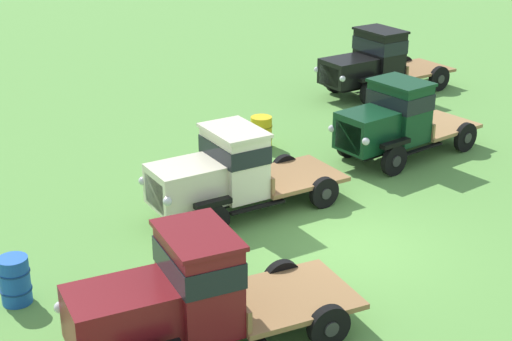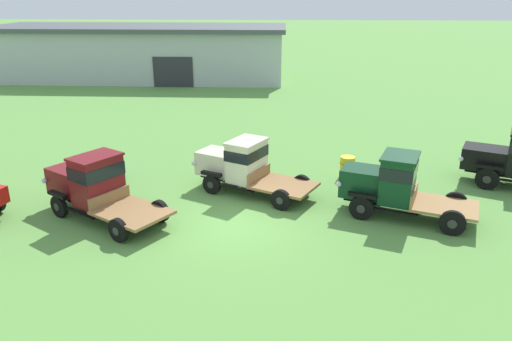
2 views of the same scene
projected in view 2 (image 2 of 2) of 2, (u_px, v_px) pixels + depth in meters
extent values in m
plane|color=#5B9342|center=(236.00, 225.00, 16.70)|extent=(240.00, 240.00, 0.00)
cube|color=#B2B7BC|center=(140.00, 54.00, 43.70)|extent=(24.76, 8.17, 4.15)
cube|color=#474C51|center=(138.00, 28.00, 42.93)|extent=(25.36, 8.97, 0.36)
cube|color=#2D2D33|center=(173.00, 72.00, 39.94)|extent=(3.20, 0.08, 2.40)
cylinder|color=black|center=(59.00, 206.00, 17.21)|extent=(0.75, 0.57, 0.78)
cylinder|color=#2D2D2D|center=(57.00, 207.00, 17.13)|extent=(0.25, 0.17, 0.27)
cylinder|color=black|center=(101.00, 191.00, 18.55)|extent=(0.75, 0.57, 0.78)
cylinder|color=#2D2D2D|center=(103.00, 190.00, 18.63)|extent=(0.25, 0.17, 0.27)
cylinder|color=black|center=(118.00, 230.00, 15.49)|extent=(0.75, 0.57, 0.78)
cylinder|color=#2D2D2D|center=(116.00, 231.00, 15.42)|extent=(0.25, 0.17, 0.27)
cylinder|color=black|center=(160.00, 211.00, 16.83)|extent=(0.75, 0.57, 0.78)
cylinder|color=#2D2D2D|center=(162.00, 210.00, 16.91)|extent=(0.25, 0.17, 0.27)
cube|color=black|center=(106.00, 206.00, 17.07)|extent=(4.40, 3.32, 0.12)
cube|color=maroon|center=(74.00, 181.00, 17.81)|extent=(2.09, 1.95, 0.95)
cube|color=silver|center=(61.00, 177.00, 18.28)|extent=(0.58, 0.84, 0.71)
sphere|color=silver|center=(44.00, 181.00, 17.76)|extent=(0.20, 0.20, 0.20)
sphere|color=silver|center=(76.00, 170.00, 18.76)|extent=(0.20, 0.20, 0.20)
cube|color=black|center=(57.00, 195.00, 17.06)|extent=(0.86, 0.65, 0.12)
cube|color=black|center=(100.00, 180.00, 18.40)|extent=(0.86, 0.65, 0.12)
cube|color=maroon|center=(98.00, 180.00, 16.95)|extent=(1.69, 1.85, 1.60)
cube|color=black|center=(96.00, 170.00, 16.83)|extent=(1.74, 1.90, 0.45)
cube|color=maroon|center=(95.00, 157.00, 16.66)|extent=(1.81, 1.96, 0.08)
cube|color=black|center=(81.00, 213.00, 16.54)|extent=(1.27, 0.89, 0.05)
cube|color=black|center=(122.00, 197.00, 17.85)|extent=(1.27, 0.89, 0.05)
cube|color=olive|center=(132.00, 212.00, 16.29)|extent=(2.91, 2.76, 0.10)
cube|color=olive|center=(109.00, 198.00, 16.83)|extent=(0.97, 1.44, 0.44)
cylinder|color=black|center=(212.00, 184.00, 19.16)|extent=(0.76, 0.50, 0.76)
cylinder|color=#2D2D2D|center=(210.00, 185.00, 19.08)|extent=(0.25, 0.15, 0.27)
cylinder|color=black|center=(236.00, 171.00, 20.57)|extent=(0.76, 0.50, 0.76)
cylinder|color=#2D2D2D|center=(237.00, 170.00, 20.66)|extent=(0.25, 0.15, 0.27)
cylinder|color=black|center=(281.00, 200.00, 17.75)|extent=(0.76, 0.50, 0.76)
cylinder|color=#2D2D2D|center=(280.00, 201.00, 17.67)|extent=(0.25, 0.15, 0.27)
cylinder|color=black|center=(302.00, 184.00, 19.16)|extent=(0.76, 0.50, 0.76)
cylinder|color=#2D2D2D|center=(303.00, 184.00, 19.24)|extent=(0.25, 0.15, 0.27)
cube|color=black|center=(254.00, 182.00, 19.19)|extent=(4.34, 2.86, 0.12)
cube|color=beige|center=(219.00, 162.00, 19.77)|extent=(1.92, 1.78, 0.92)
cube|color=silver|center=(204.00, 160.00, 20.14)|extent=(0.49, 0.88, 0.69)
sphere|color=silver|center=(194.00, 163.00, 19.59)|extent=(0.20, 0.20, 0.20)
sphere|color=silver|center=(213.00, 154.00, 20.65)|extent=(0.20, 0.20, 0.20)
cube|color=black|center=(211.00, 174.00, 19.02)|extent=(0.87, 0.58, 0.12)
cube|color=black|center=(236.00, 161.00, 20.43)|extent=(0.87, 0.58, 0.12)
cube|color=beige|center=(247.00, 161.00, 19.07)|extent=(1.60, 1.82, 1.49)
cube|color=black|center=(247.00, 153.00, 18.96)|extent=(1.65, 1.87, 0.42)
cube|color=beige|center=(246.00, 141.00, 18.81)|extent=(1.72, 1.93, 0.08)
cube|color=black|center=(237.00, 188.00, 18.62)|extent=(1.33, 0.77, 0.05)
cube|color=black|center=(260.00, 175.00, 20.00)|extent=(1.33, 0.77, 0.05)
cube|color=olive|center=(284.00, 185.00, 18.55)|extent=(2.78, 2.59, 0.10)
cube|color=olive|center=(259.00, 175.00, 18.97)|extent=(0.82, 1.50, 0.44)
cylinder|color=black|center=(361.00, 208.00, 16.99)|extent=(0.84, 0.44, 0.84)
cylinder|color=#2D2D2D|center=(361.00, 209.00, 16.91)|extent=(0.29, 0.13, 0.29)
cylinder|color=black|center=(371.00, 191.00, 18.44)|extent=(0.84, 0.44, 0.84)
cylinder|color=#2D2D2D|center=(372.00, 190.00, 18.52)|extent=(0.29, 0.13, 0.29)
cylinder|color=black|center=(452.00, 223.00, 15.89)|extent=(0.84, 0.44, 0.84)
cylinder|color=#2D2D2D|center=(452.00, 224.00, 15.81)|extent=(0.29, 0.13, 0.29)
cylinder|color=black|center=(455.00, 204.00, 17.34)|extent=(0.84, 0.44, 0.84)
cylinder|color=#2D2D2D|center=(455.00, 203.00, 17.42)|extent=(0.29, 0.13, 0.29)
cube|color=black|center=(407.00, 203.00, 17.17)|extent=(4.25, 2.34, 0.12)
cube|color=#0F381E|center=(362.00, 182.00, 17.58)|extent=(1.72, 1.59, 1.00)
cube|color=silver|center=(343.00, 180.00, 17.84)|extent=(0.38, 0.89, 0.75)
sphere|color=silver|center=(339.00, 184.00, 17.28)|extent=(0.20, 0.20, 0.20)
sphere|color=silver|center=(348.00, 173.00, 18.37)|extent=(0.20, 0.20, 0.20)
cube|color=black|center=(362.00, 195.00, 16.83)|extent=(0.98, 0.53, 0.12)
cube|color=black|center=(372.00, 179.00, 18.28)|extent=(0.98, 0.53, 0.12)
cube|color=#0F381E|center=(398.00, 179.00, 17.02)|extent=(1.51, 1.76, 1.57)
cube|color=black|center=(399.00, 169.00, 16.90)|extent=(1.56, 1.81, 0.44)
cube|color=#0F381E|center=(401.00, 156.00, 16.74)|extent=(1.63, 1.86, 0.08)
cube|color=black|center=(395.00, 212.00, 16.56)|extent=(1.43, 0.65, 0.05)
cube|color=black|center=(402.00, 194.00, 17.99)|extent=(1.43, 0.65, 0.05)
cube|color=#9E7547|center=(445.00, 206.00, 16.67)|extent=(2.58, 2.35, 0.10)
cube|color=#9E7547|center=(414.00, 195.00, 16.98)|extent=(0.64, 1.53, 0.44)
cylinder|color=black|center=(487.00, 179.00, 19.56)|extent=(0.87, 0.53, 0.88)
cylinder|color=#2D2D2D|center=(487.00, 180.00, 19.47)|extent=(0.29, 0.16, 0.31)
cylinder|color=black|center=(491.00, 165.00, 21.09)|extent=(0.87, 0.53, 0.88)
cylinder|color=#2D2D2D|center=(491.00, 164.00, 21.17)|extent=(0.29, 0.16, 0.31)
cube|color=black|center=(484.00, 158.00, 20.24)|extent=(2.06, 1.87, 0.85)
cube|color=silver|center=(463.00, 156.00, 20.61)|extent=(0.48, 0.94, 0.64)
sphere|color=silver|center=(461.00, 159.00, 20.02)|extent=(0.20, 0.20, 0.20)
sphere|color=silver|center=(465.00, 150.00, 21.16)|extent=(0.20, 0.20, 0.20)
cube|color=black|center=(489.00, 167.00, 19.39)|extent=(1.01, 0.61, 0.12)
cube|color=black|center=(493.00, 154.00, 20.92)|extent=(1.01, 0.61, 0.12)
cylinder|color=gold|center=(347.00, 167.00, 20.81)|extent=(0.61, 0.61, 0.91)
cylinder|color=#896E0F|center=(348.00, 163.00, 20.74)|extent=(0.64, 0.64, 0.03)
cylinder|color=#896E0F|center=(347.00, 171.00, 20.87)|extent=(0.64, 0.64, 0.03)
cylinder|color=#1951B2|center=(117.00, 166.00, 20.86)|extent=(0.57, 0.57, 0.94)
cylinder|color=navy|center=(117.00, 162.00, 20.80)|extent=(0.60, 0.60, 0.03)
cylinder|color=navy|center=(118.00, 170.00, 20.92)|extent=(0.60, 0.60, 0.03)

